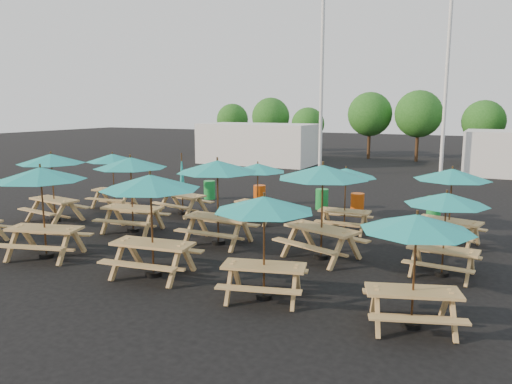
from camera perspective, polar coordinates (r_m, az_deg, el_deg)
The scene contains 29 objects.
ground at distance 16.18m, azimuth -2.36°, elevation -4.66°, with size 120.00×120.00×0.00m, color black.
picnic_unit_1 at distance 18.79m, azimuth -22.35°, elevation 3.16°, with size 2.59×2.59×2.42m.
picnic_unit_2 at distance 20.67m, azimuth -16.07°, elevation 3.49°, with size 2.30×2.30×2.18m.
picnic_unit_3 at distance 14.31m, azimuth -23.38°, elevation 1.43°, with size 2.90×2.90×2.48m.
picnic_unit_4 at distance 16.40m, azimuth -14.14°, elevation 2.84°, with size 2.68×2.68×2.45m.
picnic_unit_5 at distance 18.89m, azimuth -8.42°, elevation 0.30°, with size 2.08×1.90×2.32m.
picnic_unit_6 at distance 11.91m, azimuth -11.97°, elevation 0.53°, with size 2.65×2.65×2.49m.
picnic_unit_7 at distance 14.48m, azimuth -4.44°, elevation 2.44°, with size 2.41×2.41×2.52m.
picnic_unit_8 at distance 17.38m, azimuth 0.20°, elevation 2.46°, with size 2.27×2.27×2.09m.
picnic_unit_9 at distance 10.29m, azimuth 0.93°, elevation -1.97°, with size 2.59×2.59×2.23m.
picnic_unit_10 at distance 13.14m, azimuth 7.64°, elevation 1.75°, with size 3.06×3.06×2.55m.
picnic_unit_11 at distance 16.25m, azimuth 10.22°, elevation 1.80°, with size 2.09×2.09×2.09m.
picnic_unit_12 at distance 9.39m, azimuth 17.88°, elevation -3.99°, with size 2.60×2.60×2.16m.
picnic_unit_13 at distance 12.55m, azimuth 20.92°, elevation -1.19°, with size 2.11×2.11×2.05m.
picnic_unit_14 at distance 15.41m, azimuth 21.49°, elevation 1.47°, with size 2.59×2.59×2.29m.
waste_bin_0 at distance 21.96m, azimuth -5.33°, elevation 0.24°, with size 0.50×0.50×0.81m, color #1A9038.
waste_bin_1 at distance 20.64m, azimuth 0.41°, elevation -0.34°, with size 0.50×0.50×0.81m, color #CB4B0B.
waste_bin_2 at distance 19.87m, azimuth 7.54°, elevation -0.81°, with size 0.50×0.50×0.81m, color #1A9038.
waste_bin_3 at distance 19.12m, azimuth 11.50°, elevation -1.35°, with size 0.50×0.50×0.81m, color #CB4B0B.
waste_bin_4 at distance 19.21m, azimuth 19.65°, elevation -1.68°, with size 0.50×0.50×0.81m, color #1A9038.
mast_0 at distance 29.39m, azimuth 7.54°, elevation 13.56°, with size 0.20×0.20×12.00m, color silver.
mast_1 at distance 29.95m, azimuth 21.00°, elevation 12.94°, with size 0.20×0.20×12.00m, color silver.
event_tent_0 at distance 35.43m, azimuth 0.24°, elevation 5.55°, with size 8.00×4.00×2.80m, color silver.
tree_0 at distance 44.59m, azimuth -2.70°, elevation 8.26°, with size 2.80×2.80×4.24m.
tree_1 at distance 41.43m, azimuth 1.68°, elevation 8.59°, with size 3.11×3.11×4.72m.
tree_2 at distance 39.92m, azimuth 5.95°, elevation 7.74°, with size 2.59×2.59×3.93m.
tree_3 at distance 39.56m, azimuth 12.89°, elevation 8.66°, with size 3.36×3.36×5.09m.
tree_4 at distance 38.41m, azimuth 18.09°, elevation 8.48°, with size 3.41×3.41×5.17m.
tree_5 at distance 38.45m, azimuth 24.57°, elevation 7.35°, with size 2.94×2.94×4.45m.
Camera 1 is at (7.54, -13.74, 4.05)m, focal length 35.00 mm.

